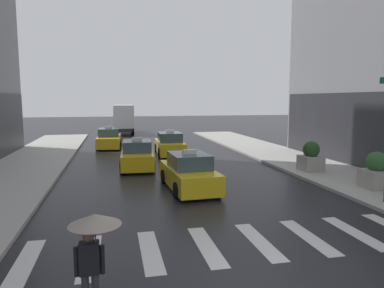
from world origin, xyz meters
TOP-DOWN VIEW (x-y plane):
  - crosswalk_markings at (-0.00, 3.00)m, footprint 11.30×2.80m
  - taxi_lead at (0.06, 9.27)m, footprint 2.11×4.62m
  - taxi_second at (-1.88, 14.84)m, footprint 2.11×4.62m
  - taxi_third at (0.76, 19.43)m, footprint 2.03×4.59m
  - taxi_fourth at (-3.59, 24.19)m, footprint 2.08×4.61m
  - box_truck at (-2.06, 36.47)m, footprint 2.33×7.56m
  - pedestrian_with_umbrella at (-3.60, 0.38)m, footprint 0.96×0.96m
  - planter_near_corner at (7.95, 7.13)m, footprint 1.10×1.10m
  - planter_mid_block at (7.24, 11.25)m, footprint 1.10×1.10m

SIDE VIEW (x-z plane):
  - crosswalk_markings at x=0.00m, z-range 0.00..0.01m
  - taxi_lead at x=0.06m, z-range -0.18..1.63m
  - taxi_second at x=-1.88m, z-range -0.18..1.63m
  - taxi_third at x=0.76m, z-range -0.18..1.63m
  - taxi_fourth at x=-3.59m, z-range -0.18..1.63m
  - planter_near_corner at x=7.95m, z-range 0.07..1.67m
  - planter_mid_block at x=7.24m, z-range 0.07..1.67m
  - pedestrian_with_umbrella at x=-3.60m, z-range 0.55..2.49m
  - box_truck at x=-2.06m, z-range 0.18..3.53m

